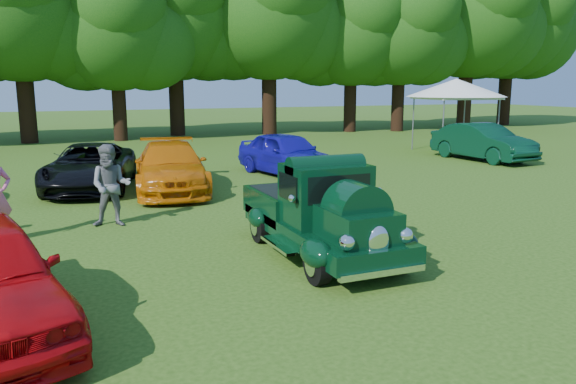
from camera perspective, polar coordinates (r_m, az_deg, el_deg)
name	(u,v)px	position (r m, az deg, el deg)	size (l,w,h in m)	color
ground	(248,279)	(8.90, -4.12, -8.80)	(120.00, 120.00, 0.00)	#284A11
hero_pickup	(320,215)	(9.98, 3.30, -2.33)	(1.96, 4.21, 1.64)	black
back_car_black	(90,167)	(17.10, -19.45, 2.43)	(2.16, 4.69, 1.30)	black
back_car_orange	(171,167)	(16.17, -11.83, 2.49)	(1.92, 4.73, 1.37)	#C86307
back_car_blue	(287,154)	(18.65, -0.14, 3.91)	(1.68, 4.19, 1.43)	#120D98
back_car_green	(483,142)	(23.61, 19.16, 4.83)	(1.54, 4.41, 1.45)	black
spectator_grey	(111,186)	(12.45, -17.54, 0.61)	(0.85, 0.66, 1.75)	slate
canopy_tent	(456,88)	(26.01, 16.71, 10.05)	(4.84, 4.84, 3.22)	white
tree_line	(125,9)	(32.34, -16.22, 17.44)	(65.62, 10.73, 11.79)	black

